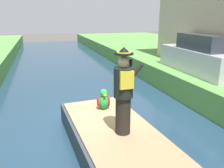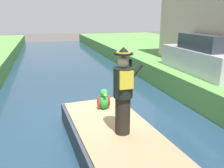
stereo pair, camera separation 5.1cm
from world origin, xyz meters
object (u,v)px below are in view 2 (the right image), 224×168
(parrot_plush, at_px, (104,100))
(parked_car_silver, at_px, (205,56))
(person_pirate, at_px, (123,92))
(boat, at_px, (115,140))

(parrot_plush, xyz_separation_m, parked_car_silver, (4.73, 2.00, 0.65))
(parked_car_silver, bearing_deg, parrot_plush, -157.10)
(person_pirate, height_order, parrot_plush, person_pirate)
(parrot_plush, distance_m, parked_car_silver, 5.18)
(boat, relative_size, parked_car_silver, 1.06)
(person_pirate, bearing_deg, parked_car_silver, 40.32)
(boat, distance_m, parrot_plush, 1.30)
(parrot_plush, bearing_deg, boat, -92.35)
(person_pirate, relative_size, parrot_plush, 3.25)
(parrot_plush, relative_size, parked_car_silver, 0.14)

